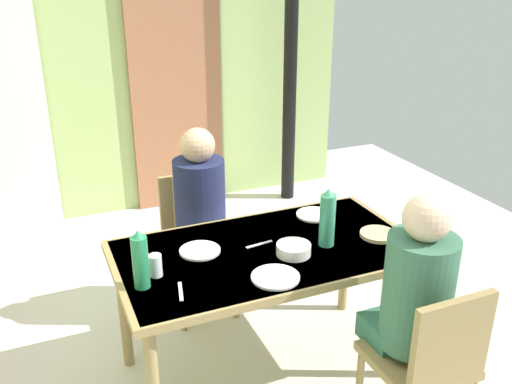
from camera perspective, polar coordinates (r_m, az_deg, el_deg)
ground_plane at (r=3.17m, az=-4.80°, el=-18.42°), size 6.36×6.36×0.00m
wall_back at (r=4.86m, az=-14.78°, el=12.59°), size 4.16×0.10×2.60m
door_wooden at (r=4.94m, az=-8.13°, el=9.71°), size 0.80×0.05×2.00m
stove_pipe_column at (r=4.97m, az=3.55°, el=13.47°), size 0.12×0.12×2.60m
dining_table at (r=2.83m, az=1.20°, el=-7.14°), size 1.51×0.83×0.75m
chair_near_diner at (r=2.59m, az=17.30°, el=-16.21°), size 0.40×0.40×0.87m
chair_far_diner at (r=3.50m, az=-6.20°, el=-4.40°), size 0.40×0.40×0.87m
person_near_diner at (r=2.51m, az=16.07°, el=-9.46°), size 0.30×0.37×0.77m
person_far_diner at (r=3.26m, az=-5.70°, el=-0.95°), size 0.30×0.37×0.77m
water_bottle_green_near at (r=2.47m, az=-11.77°, el=-6.90°), size 0.07×0.07×0.28m
water_bottle_green_far at (r=2.79m, az=7.32°, el=-2.73°), size 0.08×0.08×0.31m
serving_bowl_center at (r=2.73m, az=3.87°, el=-5.89°), size 0.17×0.17×0.05m
dinner_plate_near_left at (r=2.55m, az=2.00°, el=-8.70°), size 0.22×0.22×0.01m
dinner_plate_near_right at (r=2.78m, az=-5.77°, el=-5.99°), size 0.20×0.20×0.01m
dinner_plate_far_center at (r=3.16m, az=6.00°, el=-2.31°), size 0.20×0.20×0.01m
drinking_glass_by_near_diner at (r=2.58m, az=-10.26°, el=-7.42°), size 0.06×0.06×0.11m
bread_plate_sliced at (r=2.98m, az=12.41°, el=-4.26°), size 0.19×0.19×0.02m
cutlery_knife_near at (r=2.47m, az=-7.73°, el=-10.06°), size 0.05×0.15×0.00m
cutlery_fork_near at (r=2.83m, az=0.30°, el=-5.34°), size 0.15×0.04×0.00m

